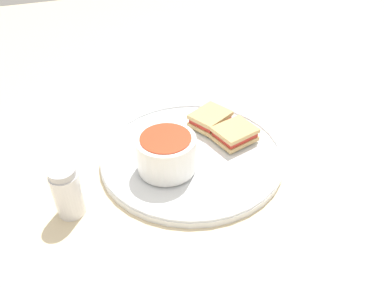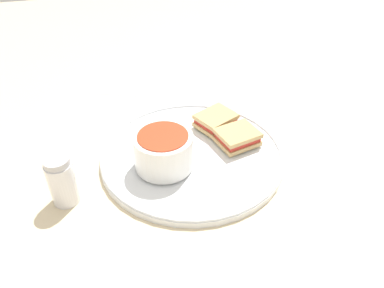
{
  "view_description": "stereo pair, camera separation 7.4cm",
  "coord_description": "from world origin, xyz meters",
  "px_view_note": "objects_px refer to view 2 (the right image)",
  "views": [
    {
      "loc": [
        0.55,
        -0.21,
        0.49
      ],
      "look_at": [
        0.0,
        0.0,
        0.04
      ],
      "focal_mm": 35.0,
      "sensor_mm": 36.0,
      "label": 1
    },
    {
      "loc": [
        0.57,
        -0.14,
        0.49
      ],
      "look_at": [
        0.0,
        0.0,
        0.04
      ],
      "focal_mm": 35.0,
      "sensor_mm": 36.0,
      "label": 2
    }
  ],
  "objects_px": {
    "soup_bowl": "(164,150)",
    "sandwich_half_far": "(216,120)",
    "salt_shaker": "(62,181)",
    "sandwich_half_near": "(237,137)",
    "spoon": "(147,151)"
  },
  "relations": [
    {
      "from": "soup_bowl",
      "to": "sandwich_half_near",
      "type": "xyz_separation_m",
      "value": [
        -0.03,
        0.16,
        -0.02
      ]
    },
    {
      "from": "sandwich_half_near",
      "to": "spoon",
      "type": "bearing_deg",
      "value": -93.98
    },
    {
      "from": "sandwich_half_far",
      "to": "salt_shaker",
      "type": "xyz_separation_m",
      "value": [
        0.14,
        -0.32,
        0.02
      ]
    },
    {
      "from": "spoon",
      "to": "sandwich_half_near",
      "type": "distance_m",
      "value": 0.19
    },
    {
      "from": "spoon",
      "to": "salt_shaker",
      "type": "height_order",
      "value": "salt_shaker"
    },
    {
      "from": "sandwich_half_near",
      "to": "sandwich_half_far",
      "type": "bearing_deg",
      "value": -160.02
    },
    {
      "from": "soup_bowl",
      "to": "sandwich_half_far",
      "type": "relative_size",
      "value": 1.11
    },
    {
      "from": "soup_bowl",
      "to": "sandwich_half_far",
      "type": "bearing_deg",
      "value": 127.37
    },
    {
      "from": "soup_bowl",
      "to": "salt_shaker",
      "type": "relative_size",
      "value": 1.17
    },
    {
      "from": "sandwich_half_far",
      "to": "salt_shaker",
      "type": "bearing_deg",
      "value": -66.83
    },
    {
      "from": "soup_bowl",
      "to": "sandwich_half_far",
      "type": "xyz_separation_m",
      "value": [
        -0.1,
        0.13,
        -0.02
      ]
    },
    {
      "from": "sandwich_half_far",
      "to": "spoon",
      "type": "bearing_deg",
      "value": -70.63
    },
    {
      "from": "soup_bowl",
      "to": "salt_shaker",
      "type": "height_order",
      "value": "salt_shaker"
    },
    {
      "from": "soup_bowl",
      "to": "spoon",
      "type": "distance_m",
      "value": 0.06
    },
    {
      "from": "soup_bowl",
      "to": "sandwich_half_far",
      "type": "height_order",
      "value": "soup_bowl"
    }
  ]
}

